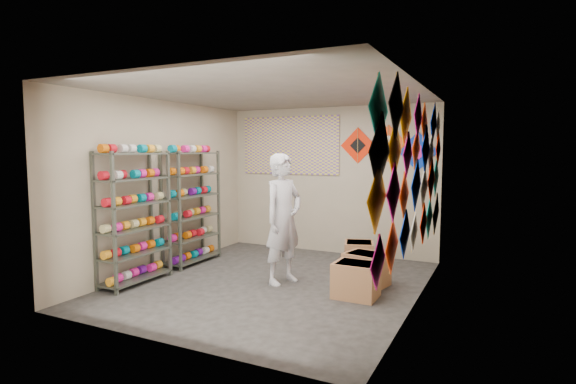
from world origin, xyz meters
The scene contains 12 objects.
ground centered at (0.00, 0.00, 0.00)m, with size 4.50×4.50×0.00m, color #272422.
room_walls centered at (0.00, 0.00, 1.64)m, with size 4.50×4.50×4.50m.
shelf_rack_front centered at (-1.78, -0.85, 0.95)m, with size 0.40×1.10×1.90m, color #4C5147.
shelf_rack_back centered at (-1.78, 0.45, 0.95)m, with size 0.40×1.10×1.90m, color #4C5147.
string_spools centered at (-1.78, -0.20, 1.05)m, with size 0.12×2.36×0.12m.
kite_wall_display centered at (1.98, 0.01, 1.65)m, with size 0.06×4.25×2.10m.
back_wall_kites centered at (1.10, 2.24, 1.97)m, with size 1.71×0.02×0.80m.
poster centered at (-0.80, 2.23, 2.00)m, with size 2.00×0.01×1.10m, color #654392.
shopkeeper centered at (0.12, 0.11, 0.93)m, with size 0.62×0.78×1.86m, color silver.
carton_a centered at (1.26, -0.07, 0.23)m, with size 0.55×0.46×0.46m, color #986742.
carton_b centered at (1.23, 0.51, 0.23)m, with size 0.56×0.46×0.46m, color #986742.
carton_c centered at (0.88, 1.32, 0.22)m, with size 0.46×0.50×0.44m, color #986742.
Camera 1 is at (2.96, -5.58, 1.91)m, focal length 28.00 mm.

